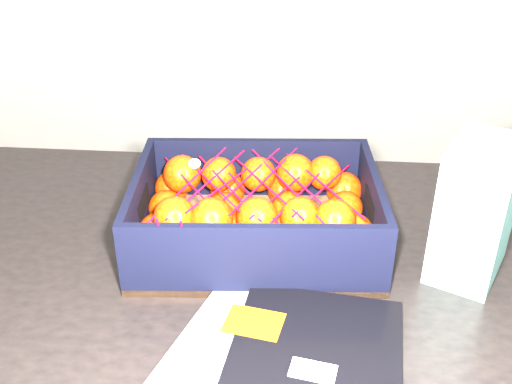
{
  "coord_description": "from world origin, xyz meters",
  "views": [
    {
      "loc": [
        0.23,
        -0.61,
        1.31
      ],
      "look_at": [
        0.23,
        0.17,
        0.86
      ],
      "focal_mm": 42.34,
      "sensor_mm": 36.0,
      "label": 1
    }
  ],
  "objects_px": {
    "table": "(247,324)",
    "retail_carton": "(476,210)",
    "magazine_stack": "(273,370)",
    "produce_crate": "(256,222)"
  },
  "relations": [
    {
      "from": "produce_crate",
      "to": "table",
      "type": "bearing_deg",
      "value": -98.31
    },
    {
      "from": "table",
      "to": "retail_carton",
      "type": "bearing_deg",
      "value": 3.43
    },
    {
      "from": "magazine_stack",
      "to": "retail_carton",
      "type": "bearing_deg",
      "value": 36.66
    },
    {
      "from": "retail_carton",
      "to": "table",
      "type": "bearing_deg",
      "value": -146.0
    },
    {
      "from": "table",
      "to": "magazine_stack",
      "type": "distance_m",
      "value": 0.23
    },
    {
      "from": "magazine_stack",
      "to": "retail_carton",
      "type": "height_order",
      "value": "retail_carton"
    },
    {
      "from": "magazine_stack",
      "to": "produce_crate",
      "type": "distance_m",
      "value": 0.29
    },
    {
      "from": "produce_crate",
      "to": "magazine_stack",
      "type": "bearing_deg",
      "value": -85.34
    },
    {
      "from": "magazine_stack",
      "to": "retail_carton",
      "type": "distance_m",
      "value": 0.38
    },
    {
      "from": "table",
      "to": "retail_carton",
      "type": "height_order",
      "value": "retail_carton"
    }
  ]
}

